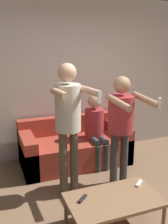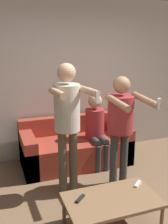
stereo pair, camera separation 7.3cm
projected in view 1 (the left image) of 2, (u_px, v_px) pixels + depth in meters
name	position (u px, v px, depth m)	size (l,w,h in m)	color
wall_back	(71.00, 79.00, 4.54)	(6.40, 0.06, 2.70)	beige
couch	(74.00, 147.00, 4.39)	(1.76, 0.83, 0.74)	#9E3828
person_standing_left	(68.00, 116.00, 3.24)	(0.44, 0.71, 1.76)	brown
person_standing_right	(121.00, 119.00, 3.53)	(0.47, 0.74, 1.56)	#383838
person_seated	(96.00, 127.00, 4.24)	(0.31, 0.53, 1.19)	#383838
coffee_table	(114.00, 201.00, 2.81)	(1.01, 0.60, 0.39)	#846042
remote_near	(83.00, 199.00, 2.78)	(0.14, 0.13, 0.02)	black
remote_far	(139.00, 183.00, 3.07)	(0.14, 0.12, 0.02)	white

